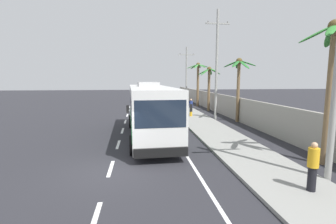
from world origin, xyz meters
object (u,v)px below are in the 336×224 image
Objects in this scene: pedestrian_near_kerb at (313,166)px; utility_pole_mid at (217,64)px; pedestrian_midwalk at (191,107)px; palm_nearest at (209,80)px; palm_second at (239,76)px; palm_third at (332,62)px; coach_bus_foreground at (150,109)px; palm_fourth at (198,76)px; motorcycle_beside_bus at (160,110)px; utility_pole_far at (186,75)px.

utility_pole_mid is (1.58, 15.64, 4.36)m from pedestrian_near_kerb.
pedestrian_near_kerb is 0.95× the size of pedestrian_midwalk.
palm_nearest is (3.33, 5.06, 2.67)m from pedestrian_midwalk.
palm_second is at bearing -42.10° from utility_pole_mid.
palm_third reaches higher than palm_second.
palm_fourth reaches higher than coach_bus_foreground.
coach_bus_foreground is 1.82× the size of palm_fourth.
motorcycle_beside_bus is at bearing 112.33° from palm_third.
palm_third is at bearing -85.16° from utility_pole_mid.
palm_fourth is (1.13, -2.82, -0.27)m from utility_pole_far.
pedestrian_near_kerb is 17.20m from pedestrian_midwalk.
motorcycle_beside_bus is 0.19× the size of utility_pole_mid.
palm_third is (1.13, -27.66, 0.05)m from utility_pole_far.
utility_pole_far is at bearing 39.11° from pedestrian_near_kerb.
motorcycle_beside_bus is 0.36× the size of palm_nearest.
palm_fourth reaches higher than pedestrian_midwalk.
utility_pole_mid is at bearing -25.34° from motorcycle_beside_bus.
coach_bus_foreground is 1.30× the size of utility_pole_far.
palm_third is (-0.53, -11.46, 0.49)m from palm_second.
palm_nearest is 0.87× the size of palm_fourth.
motorcycle_beside_bus is 8.66m from palm_second.
utility_pole_mid is (5.23, -2.48, 4.74)m from motorcycle_beside_bus.
palm_fourth is at bearing 36.47° from pedestrian_near_kerb.
palm_third is (3.20, -14.47, 3.59)m from pedestrian_midwalk.
utility_pole_mid is 1.91× the size of palm_nearest.
palm_third is at bearing -92.64° from palm_second.
utility_pole_far reaches higher than pedestrian_midwalk.
motorcycle_beside_bus is 0.34× the size of palm_second.
pedestrian_near_kerb is at bearing -61.04° from coach_bus_foreground.
utility_pole_mid is at bearing 137.90° from palm_second.
coach_bus_foreground is 2.10× the size of palm_nearest.
pedestrian_midwalk reaches higher than motorcycle_beside_bus.
pedestrian_near_kerb is at bearing -102.71° from palm_second.
palm_second is (1.62, -1.47, -1.21)m from utility_pole_mid.
pedestrian_midwalk is 11.34m from palm_fourth.
palm_second is (8.29, 4.97, 2.25)m from coach_bus_foreground.
pedestrian_near_kerb is at bearing -97.16° from palm_nearest.
palm_nearest is (7.89, 13.05, 1.82)m from coach_bus_foreground.
coach_bus_foreground is at bearing 70.97° from pedestrian_near_kerb.
pedestrian_near_kerb is at bearing -134.51° from palm_third.
palm_fourth reaches higher than pedestrian_near_kerb.
utility_pole_far reaches higher than pedestrian_near_kerb.
utility_pole_mid is 1.59× the size of palm_third.
palm_second is (6.86, -3.94, 3.53)m from motorcycle_beside_bus.
palm_nearest is at bearing 92.85° from palm_second.
utility_pole_far is at bearing 72.61° from coach_bus_foreground.
coach_bus_foreground reaches higher than pedestrian_near_kerb.
palm_fourth is (7.77, 18.36, 2.41)m from coach_bus_foreground.
utility_pole_mid reaches higher than pedestrian_midwalk.
coach_bus_foreground is 22.35m from utility_pole_far.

